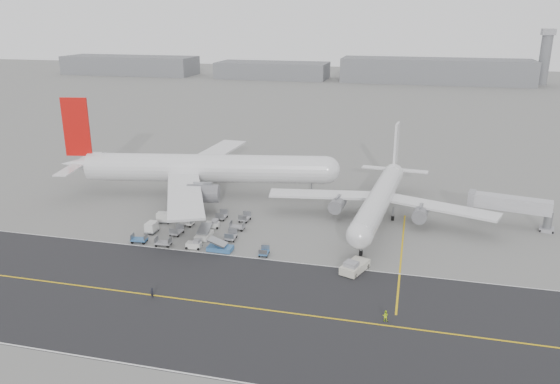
% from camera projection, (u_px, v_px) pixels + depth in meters
% --- Properties ---
extents(ground, '(700.00, 700.00, 0.00)m').
position_uv_depth(ground, '(225.00, 250.00, 95.32)').
color(ground, gray).
rests_on(ground, ground).
extents(taxiway, '(220.00, 59.00, 0.03)m').
position_uv_depth(taxiway, '(216.00, 303.00, 77.59)').
color(taxiway, '#27272A').
rests_on(taxiway, ground).
extents(horizon_buildings, '(520.00, 28.00, 28.00)m').
position_uv_depth(horizon_buildings, '(417.00, 82.00, 328.13)').
color(horizon_buildings, slate).
rests_on(horizon_buildings, ground).
extents(control_tower, '(7.00, 7.00, 31.25)m').
position_uv_depth(control_tower, '(545.00, 56.00, 311.56)').
color(control_tower, slate).
rests_on(control_tower, ground).
extents(airliner_a, '(62.83, 61.61, 21.86)m').
position_uv_depth(airliner_a, '(200.00, 168.00, 122.37)').
color(airliner_a, silver).
rests_on(airliner_a, ground).
extents(airliner_b, '(45.39, 46.08, 15.90)m').
position_uv_depth(airliner_b, '(380.00, 197.00, 108.06)').
color(airliner_b, silver).
rests_on(airliner_b, ground).
extents(pushback_tug, '(4.52, 7.43, 2.12)m').
position_uv_depth(pushback_tug, '(354.00, 267.00, 86.91)').
color(pushback_tug, beige).
rests_on(pushback_tug, ground).
extents(jet_bridge, '(16.16, 5.92, 6.03)m').
position_uv_depth(jet_bridge, '(511.00, 205.00, 104.89)').
color(jet_bridge, gray).
rests_on(jet_bridge, ground).
extents(gse_cluster, '(24.55, 23.71, 2.16)m').
position_uv_depth(gse_cluster, '(195.00, 231.00, 103.38)').
color(gse_cluster, '#A1A1A6').
rests_on(gse_cluster, ground).
extents(stray_dolly, '(1.65, 2.52, 1.49)m').
position_uv_depth(stray_dolly, '(264.00, 255.00, 93.13)').
color(stray_dolly, silver).
rests_on(stray_dolly, ground).
extents(ground_crew_a, '(0.66, 0.53, 1.58)m').
position_uv_depth(ground_crew_a, '(152.00, 293.00, 78.88)').
color(ground_crew_a, black).
rests_on(ground_crew_a, ground).
extents(ground_crew_b, '(0.78, 0.61, 1.59)m').
position_uv_depth(ground_crew_b, '(385.00, 316.00, 72.93)').
color(ground_crew_b, '#C1EA1B').
rests_on(ground_crew_b, ground).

